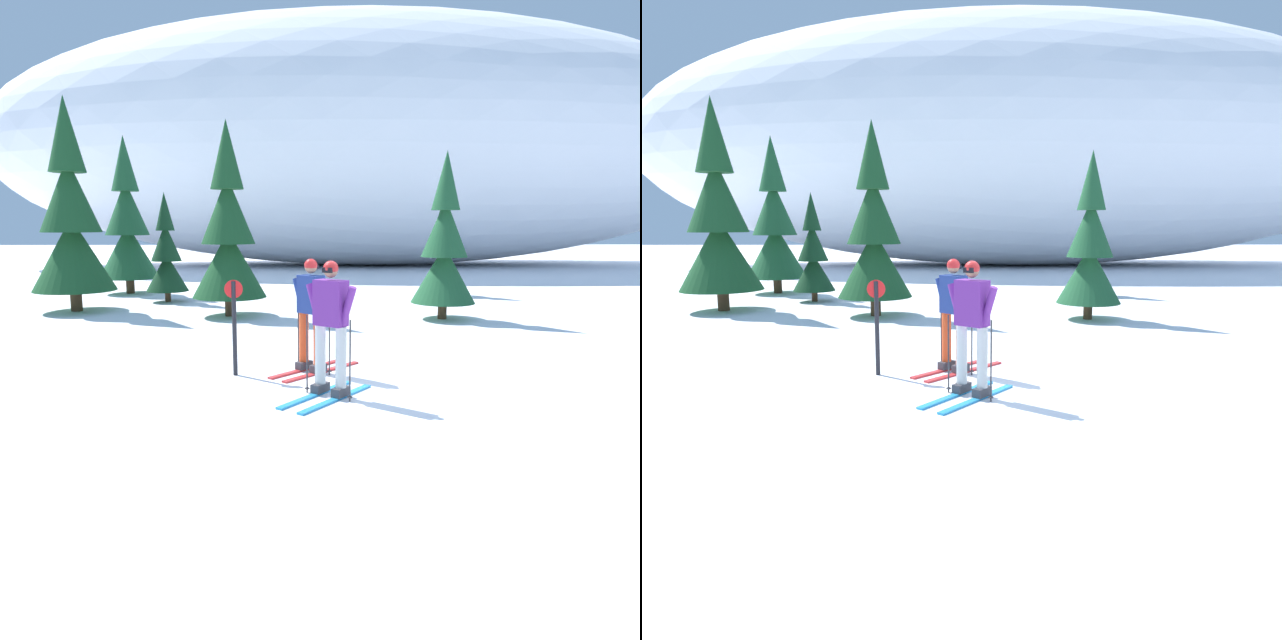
# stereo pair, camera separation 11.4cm
# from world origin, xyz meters

# --- Properties ---
(ground_plane) EXTENTS (120.00, 120.00, 0.00)m
(ground_plane) POSITION_xyz_m (0.00, 0.00, 0.00)
(ground_plane) COLOR white
(skier_purple_jacket) EXTENTS (1.33, 1.53, 1.86)m
(skier_purple_jacket) POSITION_xyz_m (-1.00, -0.56, 0.99)
(skier_purple_jacket) COLOR #2893CC
(skier_purple_jacket) RESTS_ON ground
(skier_navy_jacket) EXTENTS (1.49, 1.51, 1.80)m
(skier_navy_jacket) POSITION_xyz_m (-1.23, 0.77, 0.94)
(skier_navy_jacket) COLOR red
(skier_navy_jacket) RESTS_ON ground
(pine_tree_far_left) EXTENTS (2.18, 2.18, 5.63)m
(pine_tree_far_left) POSITION_xyz_m (-7.52, 7.56, 2.36)
(pine_tree_far_left) COLOR #47301E
(pine_tree_far_left) RESTS_ON ground
(pine_tree_left) EXTENTS (2.02, 2.02, 5.24)m
(pine_tree_left) POSITION_xyz_m (-7.27, 11.69, 2.19)
(pine_tree_left) COLOR #47301E
(pine_tree_left) RESTS_ON ground
(pine_tree_center_left) EXTENTS (1.27, 1.27, 3.28)m
(pine_tree_center_left) POSITION_xyz_m (-5.48, 9.45, 1.37)
(pine_tree_center_left) COLOR #47301E
(pine_tree_center_left) RESTS_ON ground
(pine_tree_center_right) EXTENTS (1.89, 1.89, 4.89)m
(pine_tree_center_right) POSITION_xyz_m (-3.24, 6.59, 2.05)
(pine_tree_center_right) COLOR #47301E
(pine_tree_center_right) RESTS_ON ground
(pine_tree_right) EXTENTS (1.58, 1.58, 4.09)m
(pine_tree_right) POSITION_xyz_m (2.11, 5.95, 1.71)
(pine_tree_right) COLOR #47301E
(pine_tree_right) RESTS_ON ground
(pine_tree_far_right) EXTENTS (1.30, 1.30, 3.38)m
(pine_tree_far_right) POSITION_xyz_m (3.29, 10.95, 1.41)
(pine_tree_far_right) COLOR #47301E
(pine_tree_far_right) RESTS_ON ground
(snow_ridge_background) EXTENTS (43.79, 15.92, 13.63)m
(snow_ridge_background) POSITION_xyz_m (2.73, 25.65, 6.82)
(snow_ridge_background) COLOR white
(snow_ridge_background) RESTS_ON ground
(trail_marker_post) EXTENTS (0.28, 0.07, 1.49)m
(trail_marker_post) POSITION_xyz_m (-2.42, 0.60, 0.85)
(trail_marker_post) COLOR black
(trail_marker_post) RESTS_ON ground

